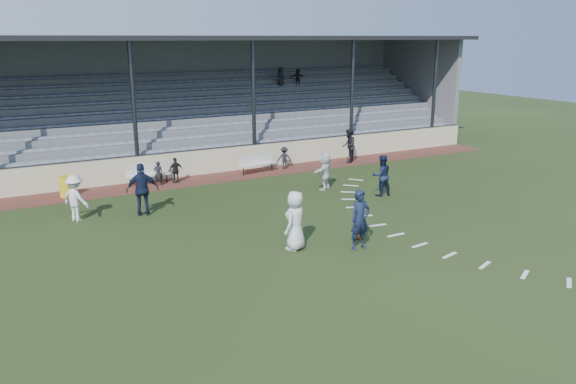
# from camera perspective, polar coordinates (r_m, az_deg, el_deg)

# --- Properties ---
(ground) EXTENTS (90.00, 90.00, 0.00)m
(ground) POSITION_cam_1_polar(r_m,az_deg,el_deg) (18.01, 3.82, -5.86)
(ground) COLOR #243415
(ground) RESTS_ON ground
(cinder_track) EXTENTS (34.00, 2.00, 0.02)m
(cinder_track) POSITION_cam_1_polar(r_m,az_deg,el_deg) (27.05, -8.12, 1.34)
(cinder_track) COLOR #562922
(cinder_track) RESTS_ON ground
(retaining_wall) EXTENTS (34.00, 0.18, 1.20)m
(retaining_wall) POSITION_cam_1_polar(r_m,az_deg,el_deg) (27.88, -8.93, 2.97)
(retaining_wall) COLOR beige
(retaining_wall) RESTS_ON ground
(bench_left) EXTENTS (2.02, 0.56, 0.95)m
(bench_left) POSITION_cam_1_polar(r_m,az_deg,el_deg) (26.44, -14.07, 1.98)
(bench_left) COLOR silver
(bench_left) RESTS_ON cinder_track
(bench_right) EXTENTS (2.04, 0.75, 0.95)m
(bench_right) POSITION_cam_1_polar(r_m,az_deg,el_deg) (27.91, -3.20, 3.12)
(bench_right) COLOR silver
(bench_right) RESTS_ON cinder_track
(trash_bin) EXTENTS (0.56, 0.56, 0.89)m
(trash_bin) POSITION_cam_1_polar(r_m,az_deg,el_deg) (25.43, -21.61, 0.54)
(trash_bin) COLOR yellow
(trash_bin) RESTS_ON cinder_track
(football) EXTENTS (0.23, 0.23, 0.23)m
(football) POSITION_cam_1_polar(r_m,az_deg,el_deg) (18.97, 7.09, -4.46)
(football) COLOR #C6480B
(football) RESTS_ON ground
(player_white_lead) EXTENTS (1.11, 1.03, 1.91)m
(player_white_lead) POSITION_cam_1_polar(r_m,az_deg,el_deg) (17.71, 0.75, -2.92)
(player_white_lead) COLOR white
(player_white_lead) RESTS_ON ground
(player_navy_lead) EXTENTS (0.73, 0.49, 1.94)m
(player_navy_lead) POSITION_cam_1_polar(r_m,az_deg,el_deg) (17.91, 7.33, -2.79)
(player_navy_lead) COLOR #141C38
(player_navy_lead) RESTS_ON ground
(player_navy_mid) EXTENTS (0.95, 0.79, 1.77)m
(player_navy_mid) POSITION_cam_1_polar(r_m,az_deg,el_deg) (24.09, 9.48, 1.67)
(player_navy_mid) COLOR #141C38
(player_navy_mid) RESTS_ON ground
(player_white_wing) EXTENTS (1.16, 1.28, 1.72)m
(player_white_wing) POSITION_cam_1_polar(r_m,az_deg,el_deg) (21.91, -20.78, -0.59)
(player_white_wing) COLOR white
(player_white_wing) RESTS_ON ground
(player_navy_wing) EXTENTS (1.25, 0.71, 2.01)m
(player_navy_wing) POSITION_cam_1_polar(r_m,az_deg,el_deg) (21.78, -14.57, 0.24)
(player_navy_wing) COLOR #141C38
(player_navy_wing) RESTS_ON ground
(player_white_back) EXTENTS (1.54, 1.29, 1.67)m
(player_white_back) POSITION_cam_1_polar(r_m,az_deg,el_deg) (24.84, 3.79, 2.15)
(player_white_back) COLOR white
(player_white_back) RESTS_ON ground
(official) EXTENTS (1.10, 1.11, 1.81)m
(official) POSITION_cam_1_polar(r_m,az_deg,el_deg) (30.33, 6.17, 4.71)
(official) COLOR black
(official) RESTS_ON cinder_track
(sub_left_near) EXTENTS (0.46, 0.36, 1.12)m
(sub_left_near) POSITION_cam_1_polar(r_m,az_deg,el_deg) (26.09, -13.04, 1.86)
(sub_left_near) COLOR black
(sub_left_near) RESTS_ON cinder_track
(sub_left_far) EXTENTS (0.73, 0.39, 1.18)m
(sub_left_far) POSITION_cam_1_polar(r_m,az_deg,el_deg) (26.39, -11.34, 2.18)
(sub_left_far) COLOR black
(sub_left_far) RESTS_ON cinder_track
(sub_right) EXTENTS (0.83, 0.64, 1.13)m
(sub_right) POSITION_cam_1_polar(r_m,az_deg,el_deg) (28.69, -0.38, 3.49)
(sub_right) COLOR black
(sub_right) RESTS_ON cinder_track
(grandstand) EXTENTS (34.60, 9.00, 6.61)m
(grandstand) POSITION_cam_1_polar(r_m,az_deg,el_deg) (32.02, -11.93, 7.35)
(grandstand) COLOR slate
(grandstand) RESTS_ON ground
(penalty_arc) EXTENTS (3.89, 14.63, 0.01)m
(penalty_arc) POSITION_cam_1_polar(r_m,az_deg,el_deg) (20.39, 13.68, -3.68)
(penalty_arc) COLOR white
(penalty_arc) RESTS_ON ground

